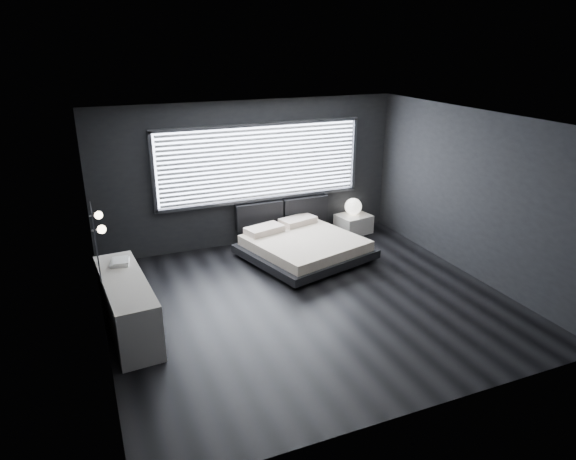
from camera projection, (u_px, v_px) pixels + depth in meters
name	position (u px, v px, depth m)	size (l,w,h in m)	color
room	(310.00, 217.00, 7.52)	(6.04, 6.00, 2.80)	black
window	(261.00, 163.00, 9.85)	(4.14, 0.09, 1.52)	white
headboard	(283.00, 212.00, 10.33)	(1.96, 0.16, 0.52)	black
sconce_near	(101.00, 229.00, 6.46)	(0.18, 0.11, 0.11)	silver
sconce_far	(98.00, 215.00, 6.98)	(0.18, 0.11, 0.11)	silver
wall_art_upper	(94.00, 227.00, 5.82)	(0.01, 0.48, 0.48)	#47474C
wall_art_lower	(98.00, 257.00, 6.20)	(0.01, 0.48, 0.48)	#47474C
bed	(304.00, 246.00, 9.53)	(2.45, 2.39, 0.52)	black
nightstand	(353.00, 224.00, 10.81)	(0.66, 0.55, 0.38)	silver
orb_lamp	(353.00, 206.00, 10.72)	(0.35, 0.35, 0.35)	white
dresser	(127.00, 305.00, 7.10)	(0.70, 2.02, 0.79)	silver
book_stack	(120.00, 262.00, 7.42)	(0.31, 0.37, 0.07)	white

